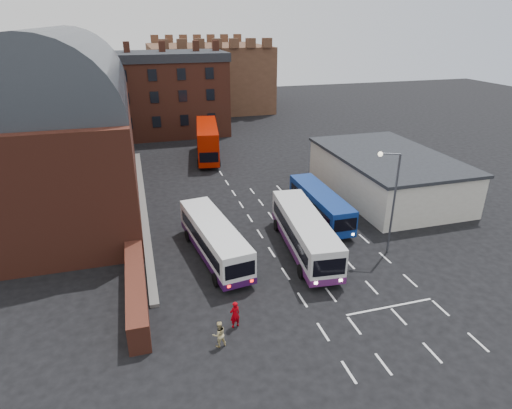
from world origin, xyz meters
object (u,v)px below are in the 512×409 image
object	(u,v)px
bus_white_outbound	(214,237)
pedestrian_red	(235,314)
bus_red_double	(207,141)
street_lamp	(391,194)
pedestrian_beige	(219,334)
bus_white_inbound	(305,231)
bus_blue	(320,203)

from	to	relation	value
bus_white_outbound	pedestrian_red	size ratio (longest dim) A/B	6.13
bus_red_double	street_lamp	distance (m)	29.32
pedestrian_beige	pedestrian_red	bearing A→B (deg)	-143.88
street_lamp	pedestrian_beige	world-z (taller)	street_lamp
bus_white_outbound	bus_red_double	xyz separation A→B (m)	(3.99, 24.99, 0.67)
bus_red_double	bus_white_inbound	bearing A→B (deg)	104.76
bus_white_inbound	bus_red_double	bearing A→B (deg)	-78.52
pedestrian_red	bus_white_outbound	bearing A→B (deg)	-108.19
bus_white_outbound	street_lamp	bearing A→B (deg)	-20.56
bus_red_double	bus_white_outbound	bearing A→B (deg)	89.55
bus_white_outbound	bus_red_double	world-z (taller)	bus_red_double
bus_white_inbound	pedestrian_beige	bearing A→B (deg)	50.52
bus_white_outbound	bus_blue	bearing A→B (deg)	13.52
street_lamp	pedestrian_red	distance (m)	14.71
bus_white_inbound	pedestrian_beige	distance (m)	11.96
bus_white_inbound	pedestrian_red	distance (m)	10.18
bus_blue	street_lamp	world-z (taller)	street_lamp
bus_blue	street_lamp	size ratio (longest dim) A/B	1.21
bus_white_inbound	bus_red_double	world-z (taller)	bus_red_double
bus_white_outbound	pedestrian_red	xyz separation A→B (m)	(-0.40, -8.24, -0.81)
bus_blue	bus_red_double	bearing A→B (deg)	-73.01
street_lamp	bus_white_inbound	bearing A→B (deg)	163.07
street_lamp	pedestrian_beige	size ratio (longest dim) A/B	5.09
bus_white_outbound	street_lamp	world-z (taller)	street_lamp
bus_white_outbound	pedestrian_red	bearing A→B (deg)	-100.55
pedestrian_red	pedestrian_beige	xyz separation A→B (m)	(-1.21, -1.31, -0.07)
bus_white_inbound	street_lamp	world-z (taller)	street_lamp
pedestrian_red	pedestrian_beige	distance (m)	1.78
street_lamp	pedestrian_red	bearing A→B (deg)	-157.83
bus_red_double	street_lamp	world-z (taller)	street_lamp
bus_red_double	pedestrian_red	bearing A→B (deg)	91.09
bus_white_inbound	pedestrian_beige	xyz separation A→B (m)	(-8.40, -8.46, -0.98)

